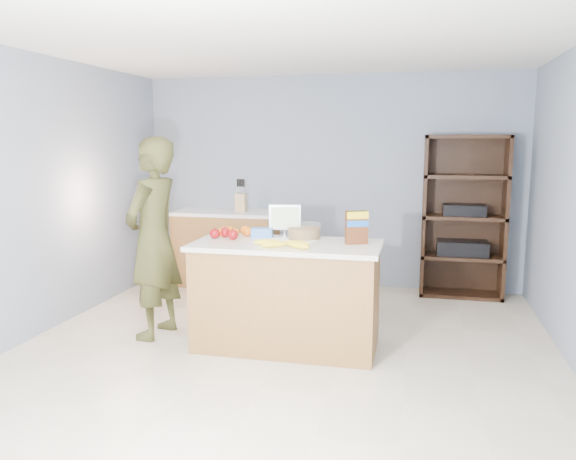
% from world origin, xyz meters
% --- Properties ---
extents(floor, '(4.50, 5.00, 0.02)m').
position_xyz_m(floor, '(0.00, 0.00, 0.00)').
color(floor, beige).
rests_on(floor, ground).
extents(walls, '(4.52, 5.02, 2.51)m').
position_xyz_m(walls, '(0.00, 0.00, 1.65)').
color(walls, gray).
rests_on(walls, ground).
extents(counter_peninsula, '(1.56, 0.76, 0.90)m').
position_xyz_m(counter_peninsula, '(0.00, 0.30, 0.42)').
color(counter_peninsula, brown).
rests_on(counter_peninsula, ground).
extents(back_cabinet, '(1.24, 0.62, 0.90)m').
position_xyz_m(back_cabinet, '(-1.20, 2.20, 0.45)').
color(back_cabinet, brown).
rests_on(back_cabinet, ground).
extents(shelving_unit, '(0.90, 0.40, 1.80)m').
position_xyz_m(shelving_unit, '(1.55, 2.35, 0.86)').
color(shelving_unit, black).
rests_on(shelving_unit, ground).
extents(person, '(0.50, 0.69, 1.77)m').
position_xyz_m(person, '(-1.21, 0.31, 0.89)').
color(person, '#373819').
rests_on(person, ground).
extents(knife_block, '(0.12, 0.10, 0.31)m').
position_xyz_m(knife_block, '(-1.00, 2.16, 1.02)').
color(knife_block, tan).
rests_on(knife_block, back_cabinet).
extents(envelopes, '(0.41, 0.18, 0.00)m').
position_xyz_m(envelopes, '(0.02, 0.44, 0.90)').
color(envelopes, white).
rests_on(envelopes, counter_peninsula).
extents(bananas, '(0.50, 0.22, 0.05)m').
position_xyz_m(bananas, '(0.02, 0.12, 0.93)').
color(bananas, yellow).
rests_on(bananas, counter_peninsula).
extents(apples, '(0.26, 0.20, 0.09)m').
position_xyz_m(apples, '(-0.57, 0.38, 0.94)').
color(apples, maroon).
rests_on(apples, counter_peninsula).
extents(oranges, '(0.30, 0.23, 0.08)m').
position_xyz_m(oranges, '(-0.54, 0.52, 0.94)').
color(oranges, orange).
rests_on(oranges, counter_peninsula).
extents(blue_carton, '(0.20, 0.15, 0.08)m').
position_xyz_m(blue_carton, '(-0.27, 0.52, 0.94)').
color(blue_carton, blue).
rests_on(blue_carton, counter_peninsula).
extents(salad_bowl, '(0.30, 0.30, 0.13)m').
position_xyz_m(salad_bowl, '(0.10, 0.55, 0.96)').
color(salad_bowl, '#267219').
rests_on(salad_bowl, counter_peninsula).
extents(tv, '(0.28, 0.12, 0.28)m').
position_xyz_m(tv, '(-0.09, 0.61, 1.06)').
color(tv, silver).
rests_on(tv, counter_peninsula).
extents(cereal_box, '(0.19, 0.13, 0.27)m').
position_xyz_m(cereal_box, '(0.57, 0.38, 1.06)').
color(cereal_box, '#592B14').
rests_on(cereal_box, counter_peninsula).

